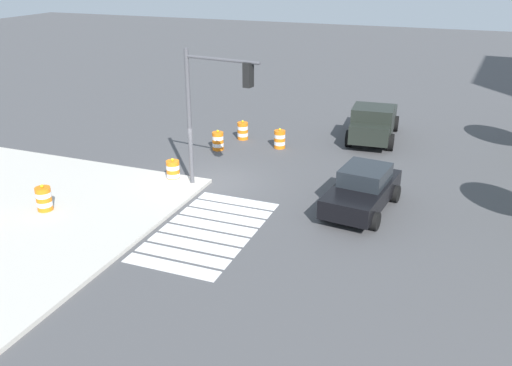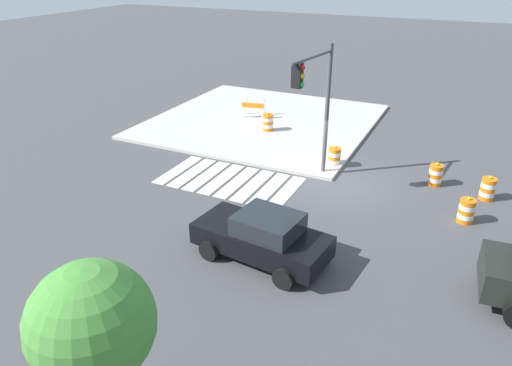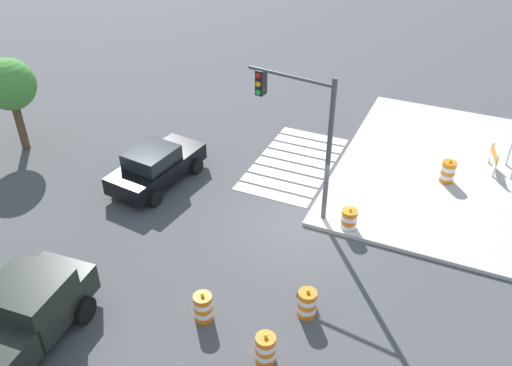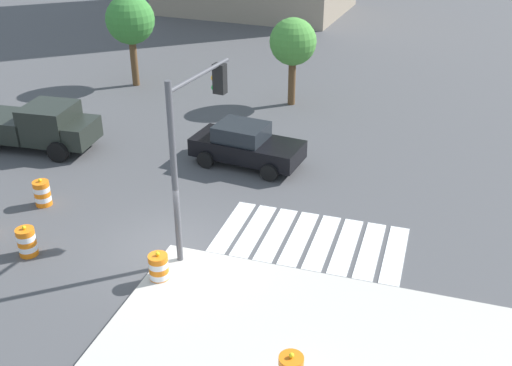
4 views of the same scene
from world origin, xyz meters
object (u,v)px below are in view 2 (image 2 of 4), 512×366
at_px(sports_car, 263,237).
at_px(traffic_barrel_on_sidewalk, 268,122).
at_px(traffic_barrel_near_corner, 435,175).
at_px(traffic_barrel_median_far, 466,211).
at_px(traffic_barrel_median_near, 488,189).
at_px(traffic_barrel_crosswalk_end, 334,157).
at_px(street_tree_streetside_near, 92,325).
at_px(traffic_light_pole, 316,93).
at_px(construction_barricade, 253,108).

xyz_separation_m(sports_car, traffic_barrel_on_sidewalk, (4.68, -10.83, -0.21)).
bearing_deg(traffic_barrel_near_corner, traffic_barrel_median_far, 116.71).
height_order(traffic_barrel_near_corner, traffic_barrel_median_near, same).
height_order(traffic_barrel_crosswalk_end, street_tree_streetside_near, street_tree_streetside_near).
height_order(sports_car, traffic_barrel_median_far, sports_car).
relative_size(traffic_barrel_crosswalk_end, traffic_light_pole, 0.19).
distance_m(traffic_barrel_near_corner, street_tree_streetside_near, 15.84).
xyz_separation_m(sports_car, traffic_barrel_median_far, (-5.67, -5.24, -0.36)).
bearing_deg(construction_barricade, traffic_barrel_near_corner, 156.70).
relative_size(traffic_barrel_median_far, construction_barricade, 0.74).
bearing_deg(traffic_barrel_median_far, traffic_barrel_on_sidewalk, -28.40).
distance_m(traffic_barrel_median_near, traffic_light_pole, 7.75).
bearing_deg(traffic_barrel_median_near, traffic_light_pole, 13.53).
bearing_deg(construction_barricade, traffic_light_pole, 131.64).
height_order(traffic_barrel_on_sidewalk, traffic_light_pole, traffic_light_pole).
bearing_deg(traffic_barrel_median_far, traffic_barrel_near_corner, -63.29).
bearing_deg(traffic_barrel_median_far, street_tree_streetside_near, 65.28).
height_order(sports_car, traffic_barrel_near_corner, sports_car).
bearing_deg(traffic_barrel_crosswalk_end, street_tree_streetside_near, 90.44).
height_order(sports_car, construction_barricade, sports_car).
xyz_separation_m(traffic_barrel_crosswalk_end, traffic_barrel_median_near, (-6.41, 0.51, 0.00)).
xyz_separation_m(sports_car, street_tree_streetside_near, (-0.01, 7.05, 2.24)).
height_order(traffic_barrel_on_sidewalk, street_tree_streetside_near, street_tree_streetside_near).
bearing_deg(traffic_barrel_crosswalk_end, traffic_barrel_median_far, 154.29).
distance_m(traffic_barrel_near_corner, construction_barricade, 11.64).
distance_m(traffic_barrel_crosswalk_end, street_tree_streetside_near, 15.29).
bearing_deg(traffic_light_pole, traffic_barrel_median_near, -166.47).
height_order(traffic_barrel_median_near, street_tree_streetside_near, street_tree_streetside_near).
distance_m(traffic_barrel_crosswalk_end, traffic_light_pole, 4.08).
relative_size(traffic_barrel_median_near, street_tree_streetside_near, 0.24).
bearing_deg(traffic_barrel_median_near, traffic_barrel_near_corner, -13.30).
relative_size(sports_car, traffic_light_pole, 0.82).
relative_size(sports_car, traffic_barrel_crosswalk_end, 4.40).
xyz_separation_m(traffic_barrel_median_near, construction_barricade, (12.70, -5.08, 0.27)).
relative_size(traffic_barrel_on_sidewalk, street_tree_streetside_near, 0.24).
distance_m(sports_car, street_tree_streetside_near, 7.39).
height_order(sports_car, traffic_barrel_on_sidewalk, sports_car).
bearing_deg(traffic_barrel_median_near, street_tree_streetside_near, 66.61).
bearing_deg(traffic_barrel_near_corner, traffic_barrel_on_sidewalk, -17.64).
bearing_deg(traffic_barrel_median_far, traffic_barrel_median_near, -105.73).
bearing_deg(traffic_light_pole, traffic_barrel_on_sidewalk, -49.41).
bearing_deg(construction_barricade, street_tree_streetside_near, 108.08).
distance_m(sports_car, traffic_barrel_crosswalk_end, 8.03).
bearing_deg(traffic_barrel_median_near, construction_barricade, -21.79).
xyz_separation_m(traffic_barrel_on_sidewalk, construction_barricade, (1.72, -1.75, 0.12)).
bearing_deg(traffic_barrel_median_near, traffic_barrel_median_far, 74.27).
relative_size(construction_barricade, street_tree_streetside_near, 0.32).
distance_m(construction_barricade, street_tree_streetside_near, 20.78).
height_order(traffic_barrel_crosswalk_end, traffic_barrel_on_sidewalk, traffic_barrel_on_sidewalk).
bearing_deg(sports_car, traffic_barrel_median_near, -130.04).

